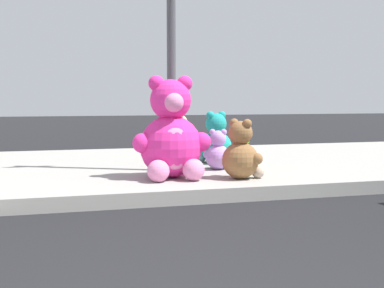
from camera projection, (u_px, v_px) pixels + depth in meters
sidewalk at (86, 171)px, 6.90m from camera, size 28.00×4.40×0.15m
sign_pole at (171, 33)px, 6.24m from camera, size 0.56×0.11×3.20m
plush_pink_large at (171, 137)px, 5.75m from camera, size 0.89×0.78×1.16m
plush_lavender at (218, 153)px, 6.48m from camera, size 0.36×0.37×0.52m
plush_tan at (177, 141)px, 7.40m from camera, size 0.48×0.54×0.70m
plush_brown at (242, 155)px, 5.73m from camera, size 0.49×0.48×0.67m
plush_lime at (242, 152)px, 6.72m from camera, size 0.37×0.34×0.49m
plush_teal at (215, 142)px, 7.11m from camera, size 0.53×0.52×0.72m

